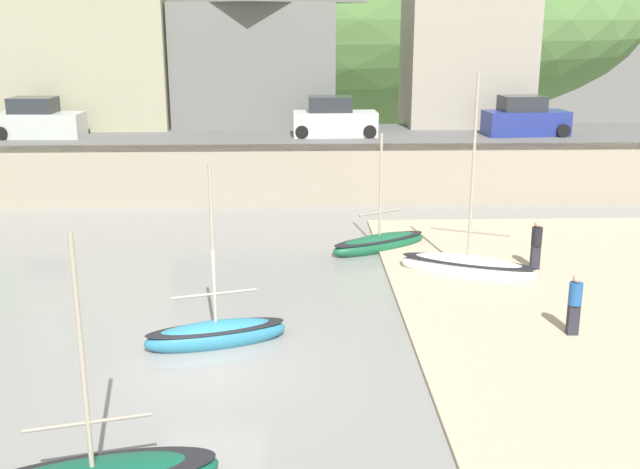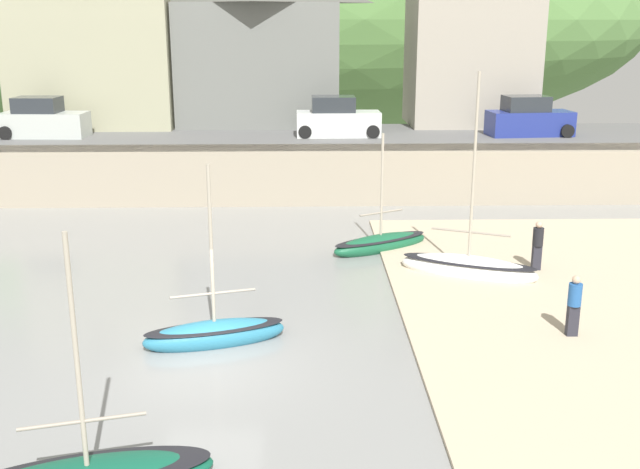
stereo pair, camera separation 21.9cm
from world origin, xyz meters
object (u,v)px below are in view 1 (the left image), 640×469
object	(u,v)px
parked_car_by_wall	(334,120)
person_on_slipway	(536,243)
sailboat_far_left	(379,243)
parked_car_near_slipway	(39,121)
waterfront_building_right	(468,17)
parked_car_end_of_row	(525,119)
waterfront_building_centre	(254,40)
sailboat_blue_trim	(468,267)
waterfront_building_left	(90,24)
sailboat_nearest_shore	(216,334)
person_near_water	(575,302)

from	to	relation	value
parked_car_by_wall	person_on_slipway	world-z (taller)	parked_car_by_wall
sailboat_far_left	parked_car_near_slipway	size ratio (longest dim) A/B	1.04
person_on_slipway	parked_car_near_slipway	bearing A→B (deg)	145.10
waterfront_building_right	parked_car_end_of_row	bearing A→B (deg)	-65.08
waterfront_building_centre	sailboat_blue_trim	bearing A→B (deg)	-68.14
waterfront_building_left	sailboat_nearest_shore	distance (m)	26.59
waterfront_building_right	person_near_water	distance (m)	25.04
sailboat_nearest_shore	parked_car_by_wall	world-z (taller)	sailboat_nearest_shore
parked_car_near_slipway	parked_car_by_wall	xyz separation A→B (m)	(14.39, 0.00, 0.00)
person_near_water	waterfront_building_centre	bearing A→B (deg)	111.13
waterfront_building_left	parked_car_end_of_row	xyz separation A→B (m)	(22.21, -4.50, -4.55)
sailboat_blue_trim	parked_car_end_of_row	xyz separation A→B (m)	(5.97, 14.50, 2.89)
parked_car_end_of_row	person_near_water	size ratio (longest dim) A/B	2.62
waterfront_building_centre	sailboat_far_left	distance (m)	18.06
person_on_slipway	sailboat_far_left	bearing A→B (deg)	151.37
parked_car_near_slipway	parked_car_end_of_row	size ratio (longest dim) A/B	0.99
sailboat_blue_trim	parked_car_near_slipway	bearing A→B (deg)	165.15
waterfront_building_left	parked_car_end_of_row	world-z (taller)	waterfront_building_left
sailboat_far_left	sailboat_nearest_shore	bearing A→B (deg)	-151.63
waterfront_building_left	parked_car_near_slipway	size ratio (longest dim) A/B	2.52
waterfront_building_centre	sailboat_far_left	size ratio (longest dim) A/B	2.03
parked_car_by_wall	person_near_water	distance (m)	20.20
waterfront_building_centre	person_on_slipway	xyz separation A→B (m)	(9.92, -18.61, -5.90)
waterfront_building_left	person_on_slipway	bearing A→B (deg)	-45.11
parked_car_end_of_row	person_on_slipway	xyz separation A→B (m)	(-3.67, -14.11, -2.22)
parked_car_near_slipway	person_on_slipway	distance (m)	24.76
sailboat_blue_trim	parked_car_by_wall	world-z (taller)	sailboat_blue_trim
parked_car_by_wall	waterfront_building_centre	bearing A→B (deg)	131.35
waterfront_building_left	person_near_water	xyz separation A→B (m)	(17.86, -23.91, -6.77)
waterfront_building_right	sailboat_nearest_shore	distance (m)	27.67
waterfront_building_left	sailboat_blue_trim	bearing A→B (deg)	-49.48
waterfront_building_centre	parked_car_end_of_row	xyz separation A→B (m)	(13.59, -4.50, -3.68)
sailboat_nearest_shore	parked_car_end_of_row	world-z (taller)	sailboat_nearest_shore
waterfront_building_right	sailboat_far_left	size ratio (longest dim) A/B	2.58
parked_car_end_of_row	person_near_water	bearing A→B (deg)	-107.88
waterfront_building_centre	person_near_water	distance (m)	26.30
waterfront_building_right	sailboat_far_left	world-z (taller)	waterfront_building_right
parked_car_end_of_row	waterfront_building_centre	bearing A→B (deg)	156.43
waterfront_building_right	sailboat_far_left	distance (m)	18.92
parked_car_near_slipway	person_on_slipway	bearing A→B (deg)	-32.18
parked_car_near_slipway	sailboat_nearest_shore	bearing A→B (deg)	-59.13
waterfront_building_left	sailboat_blue_trim	distance (m)	26.08
sailboat_far_left	sailboat_blue_trim	bearing A→B (deg)	-79.78
waterfront_building_right	parked_car_near_slipway	bearing A→B (deg)	-168.34
sailboat_nearest_shore	parked_car_by_wall	bearing A→B (deg)	62.63
sailboat_nearest_shore	person_near_water	bearing A→B (deg)	-15.43
parked_car_near_slipway	waterfront_building_right	bearing A→B (deg)	14.37
waterfront_building_left	waterfront_building_centre	xyz separation A→B (m)	(8.62, 0.00, -0.86)
parked_car_by_wall	person_near_water	size ratio (longest dim) A/B	2.55
waterfront_building_centre	parked_car_near_slipway	world-z (taller)	waterfront_building_centre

